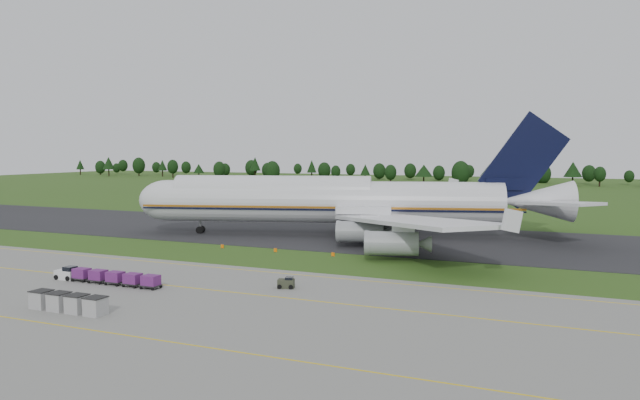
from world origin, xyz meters
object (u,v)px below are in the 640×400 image
at_px(edge_markers, 275,250).
at_px(baggage_train, 105,277).
at_px(aircraft, 338,201).
at_px(utility_cart, 286,284).
at_px(uld_row, 68,303).

bearing_deg(edge_markers, baggage_train, -105.43).
bearing_deg(aircraft, baggage_train, -101.32).
xyz_separation_m(utility_cart, edge_markers, (-13.29, 22.75, -0.30)).
bearing_deg(baggage_train, aircraft, 78.68).
bearing_deg(uld_row, baggage_train, 117.15).
height_order(aircraft, uld_row, aircraft).
relative_size(aircraft, utility_cart, 38.05).
xyz_separation_m(uld_row, edge_markers, (2.07, 41.07, -0.72)).
bearing_deg(uld_row, edge_markers, 87.11).
distance_m(aircraft, utility_cart, 46.07).
relative_size(uld_row, edge_markers, 0.45).
bearing_deg(utility_cart, uld_row, -129.98).
height_order(baggage_train, utility_cart, baggage_train).
bearing_deg(edge_markers, uld_row, -92.89).
bearing_deg(utility_cart, edge_markers, 120.29).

